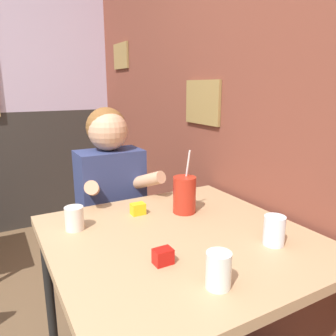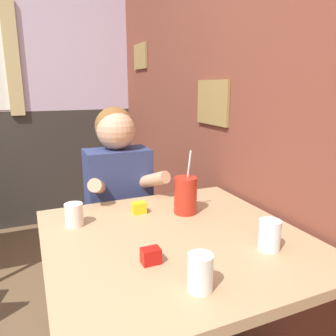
{
  "view_description": "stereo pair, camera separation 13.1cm",
  "coord_description": "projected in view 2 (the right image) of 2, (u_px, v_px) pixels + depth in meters",
  "views": [
    {
      "loc": [
        0.19,
        -0.68,
        1.32
      ],
      "look_at": [
        0.83,
        0.47,
        0.99
      ],
      "focal_mm": 35.0,
      "sensor_mm": 36.0,
      "label": 1
    },
    {
      "loc": [
        0.31,
        -0.74,
        1.32
      ],
      "look_at": [
        0.83,
        0.47,
        0.99
      ],
      "focal_mm": 35.0,
      "sensor_mm": 36.0,
      "label": 2
    }
  ],
  "objects": [
    {
      "name": "brick_wall_right",
      "position": [
        187.0,
        82.0,
        2.16
      ],
      "size": [
        0.08,
        4.53,
        2.7
      ],
      "color": "brown",
      "rests_on": "ground_plane"
    },
    {
      "name": "main_table",
      "position": [
        176.0,
        252.0,
        1.24
      ],
      "size": [
        0.94,
        0.95,
        0.78
      ],
      "color": "tan",
      "rests_on": "ground_plane"
    },
    {
      "name": "person_seated",
      "position": [
        119.0,
        212.0,
        1.82
      ],
      "size": [
        0.42,
        0.41,
        1.22
      ],
      "color": "navy",
      "rests_on": "ground_plane"
    },
    {
      "name": "cocktail_pitcher",
      "position": [
        185.0,
        195.0,
        1.43
      ],
      "size": [
        0.1,
        0.1,
        0.28
      ],
      "color": "#B22819",
      "rests_on": "main_table"
    },
    {
      "name": "glass_near_pitcher",
      "position": [
        269.0,
        235.0,
        1.12
      ],
      "size": [
        0.08,
        0.08,
        0.11
      ],
      "color": "silver",
      "rests_on": "main_table"
    },
    {
      "name": "glass_center",
      "position": [
        200.0,
        272.0,
        0.89
      ],
      "size": [
        0.07,
        0.07,
        0.11
      ],
      "color": "silver",
      "rests_on": "main_table"
    },
    {
      "name": "glass_far_side",
      "position": [
        74.0,
        215.0,
        1.31
      ],
      "size": [
        0.07,
        0.07,
        0.09
      ],
      "color": "silver",
      "rests_on": "main_table"
    },
    {
      "name": "condiment_ketchup",
      "position": [
        151.0,
        256.0,
        1.03
      ],
      "size": [
        0.06,
        0.04,
        0.05
      ],
      "color": "#B7140F",
      "rests_on": "main_table"
    },
    {
      "name": "condiment_mustard",
      "position": [
        139.0,
        208.0,
        1.44
      ],
      "size": [
        0.06,
        0.04,
        0.05
      ],
      "color": "yellow",
      "rests_on": "main_table"
    }
  ]
}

